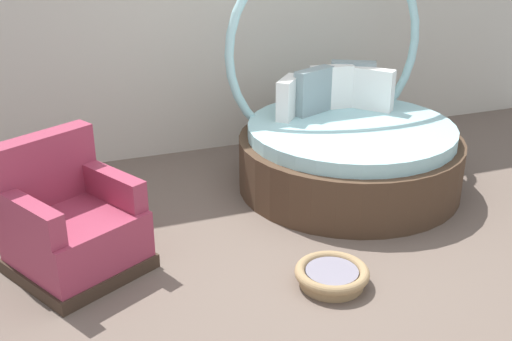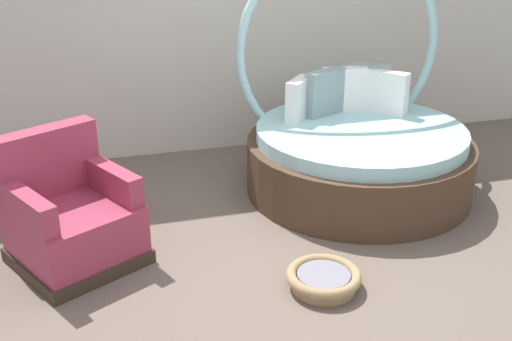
{
  "view_description": "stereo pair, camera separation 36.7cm",
  "coord_description": "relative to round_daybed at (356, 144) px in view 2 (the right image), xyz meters",
  "views": [
    {
      "loc": [
        -1.74,
        -3.59,
        2.43
      ],
      "look_at": [
        -0.24,
        0.47,
        0.55
      ],
      "focal_mm": 44.19,
      "sensor_mm": 36.0,
      "label": 1
    },
    {
      "loc": [
        -1.39,
        -3.7,
        2.43
      ],
      "look_at": [
        -0.24,
        0.47,
        0.55
      ],
      "focal_mm": 44.19,
      "sensor_mm": 36.0,
      "label": 2
    }
  ],
  "objects": [
    {
      "name": "red_armchair",
      "position": [
        -2.47,
        -0.62,
        -0.08
      ],
      "size": [
        1.08,
        1.08,
        0.94
      ],
      "color": "#38281E",
      "rests_on": "ground_plane"
    },
    {
      "name": "pet_basket",
      "position": [
        -0.86,
        -1.46,
        -0.34
      ],
      "size": [
        0.51,
        0.51,
        0.13
      ],
      "color": "#9E7F56",
      "rests_on": "ground_plane"
    },
    {
      "name": "round_daybed",
      "position": [
        0.0,
        0.0,
        0.0
      ],
      "size": [
        1.99,
        1.99,
        2.15
      ],
      "color": "#473323",
      "rests_on": "ground_plane"
    },
    {
      "name": "ground_plane",
      "position": [
        -0.87,
        -1.1,
        -0.42
      ],
      "size": [
        8.0,
        8.0,
        0.02
      ],
      "primitive_type": "cube",
      "color": "#66564C"
    }
  ]
}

